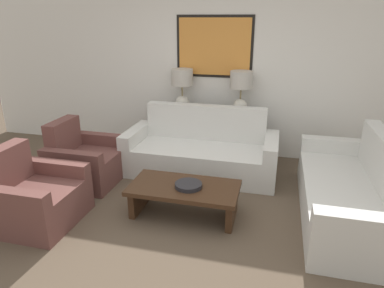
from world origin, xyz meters
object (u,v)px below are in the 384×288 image
(couch_by_side, at_px, (351,194))
(armchair_near_camera, at_px, (34,198))
(console_table, at_px, (210,134))
(couch_by_back_wall, at_px, (201,152))
(coffee_table, at_px, (184,193))
(decorative_bowl, at_px, (188,185))
(table_lamp_right, at_px, (241,87))
(armchair_near_back_wall, at_px, (85,161))
(table_lamp_left, at_px, (182,85))

(couch_by_side, height_order, armchair_near_camera, couch_by_side)
(console_table, bearing_deg, couch_by_back_wall, -90.00)
(coffee_table, bearing_deg, decorative_bowl, -17.79)
(console_table, distance_m, couch_by_back_wall, 0.64)
(couch_by_back_wall, height_order, coffee_table, couch_by_back_wall)
(couch_by_back_wall, relative_size, decorative_bowl, 7.10)
(table_lamp_right, distance_m, couch_by_back_wall, 1.15)
(console_table, distance_m, table_lamp_right, 0.90)
(armchair_near_camera, bearing_deg, couch_by_side, 15.34)
(coffee_table, relative_size, armchair_near_back_wall, 1.41)
(table_lamp_left, xyz_separation_m, table_lamp_right, (0.91, 0.00, 0.00))
(armchair_near_camera, bearing_deg, table_lamp_left, 66.82)
(table_lamp_right, height_order, coffee_table, table_lamp_right)
(couch_by_back_wall, height_order, armchair_near_camera, couch_by_back_wall)
(couch_by_back_wall, bearing_deg, couch_by_side, -23.03)
(table_lamp_left, distance_m, armchair_near_back_wall, 1.87)
(couch_by_back_wall, distance_m, decorative_bowl, 1.23)
(coffee_table, height_order, decorative_bowl, decorative_bowl)
(decorative_bowl, distance_m, armchair_near_camera, 1.68)
(console_table, xyz_separation_m, armchair_near_camera, (-1.46, -2.35, -0.08))
(couch_by_side, bearing_deg, table_lamp_right, 134.62)
(couch_by_back_wall, relative_size, armchair_near_camera, 2.47)
(table_lamp_right, bearing_deg, couch_by_back_wall, -125.47)
(coffee_table, xyz_separation_m, armchair_near_camera, (-1.54, -0.52, 0.01))
(couch_by_back_wall, xyz_separation_m, coffee_table, (0.08, -1.20, -0.02))
(couch_by_back_wall, relative_size, couch_by_side, 1.00)
(couch_by_side, distance_m, coffee_table, 1.84)
(armchair_near_back_wall, height_order, armchair_near_camera, same)
(couch_by_side, relative_size, armchair_near_camera, 2.47)
(couch_by_side, height_order, decorative_bowl, couch_by_side)
(decorative_bowl, bearing_deg, armchair_near_back_wall, 161.54)
(couch_by_side, xyz_separation_m, armchair_near_camera, (-3.34, -0.92, -0.01))
(console_table, height_order, table_lamp_right, table_lamp_right)
(couch_by_side, bearing_deg, couch_by_back_wall, 156.97)
(couch_by_side, xyz_separation_m, armchair_near_back_wall, (-3.34, 0.11, -0.01))
(table_lamp_left, relative_size, couch_by_back_wall, 0.31)
(table_lamp_left, height_order, armchair_near_back_wall, table_lamp_left)
(table_lamp_left, distance_m, couch_by_side, 2.87)
(console_table, height_order, couch_by_back_wall, couch_by_back_wall)
(couch_by_side, xyz_separation_m, coffee_table, (-1.80, -0.40, -0.02))
(couch_by_side, bearing_deg, decorative_bowl, -166.51)
(table_lamp_right, relative_size, couch_by_back_wall, 0.31)
(couch_by_back_wall, xyz_separation_m, armchair_near_back_wall, (-1.46, -0.68, -0.01))
(console_table, relative_size, couch_by_back_wall, 0.69)
(table_lamp_right, bearing_deg, couch_by_side, -45.38)
(table_lamp_left, bearing_deg, table_lamp_right, 0.00)
(couch_by_back_wall, distance_m, coffee_table, 1.20)
(couch_by_side, bearing_deg, armchair_near_back_wall, 178.03)
(couch_by_back_wall, bearing_deg, armchair_near_back_wall, -155.00)
(console_table, xyz_separation_m, couch_by_back_wall, (0.00, -0.64, -0.06))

